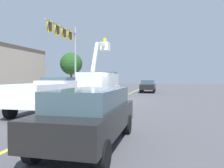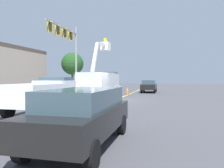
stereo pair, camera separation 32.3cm
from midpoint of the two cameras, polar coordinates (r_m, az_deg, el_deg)
The scene contains 12 objects.
ground at distance 20.03m, azimuth 0.38°, elevation -4.18°, with size 120.00×120.00×0.00m, color #47474C.
sidewalk_far_side at distance 22.76m, azimuth -17.78°, elevation -3.41°, with size 60.00×3.60×0.12m, color #B2ADA3.
lane_centre_stripe at distance 20.03m, azimuth 0.38°, elevation -4.17°, with size 50.00×0.16×0.01m, color yellow.
utility_bucket_truck at distance 23.39m, azimuth -3.34°, elevation 0.58°, with size 8.38×3.19×6.42m.
service_pickup_truck at distance 13.18m, azimuth -17.18°, elevation -2.41°, with size 5.76×2.57×2.06m.
passing_minivan at distance 31.07m, azimuth 8.92°, elevation -0.34°, with size 4.94×2.30×1.69m.
trailing_sedan at distance 6.79m, azimuth -6.89°, elevation -7.34°, with size 4.94×2.30×1.69m.
traffic_cone_leading at distance 10.24m, azimuth -14.93°, elevation -7.51°, with size 0.40×0.40×0.84m.
traffic_cone_mid_front at distance 18.34m, azimuth -2.07°, elevation -3.41°, with size 0.40×0.40×0.85m.
traffic_cone_mid_rear at distance 27.14m, azimuth 3.44°, elevation -1.74°, with size 0.40×0.40×0.88m.
traffic_signal_mast at distance 25.64m, azimuth -11.74°, elevation 10.28°, with size 7.05×0.97×8.22m.
street_tree_right at distance 33.62m, azimuth -10.67°, elevation 5.10°, with size 3.28×3.28×5.74m.
Camera 1 is at (-19.04, -5.91, 2.03)m, focal length 35.69 mm.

